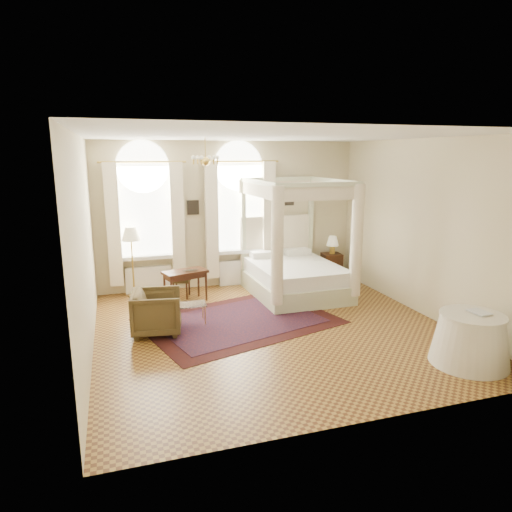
{
  "coord_description": "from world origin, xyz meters",
  "views": [
    {
      "loc": [
        -2.56,
        -7.1,
        3.02
      ],
      "look_at": [
        -0.19,
        0.4,
        1.25
      ],
      "focal_mm": 32.0,
      "sensor_mm": 36.0,
      "label": 1
    }
  ],
  "objects_px": {
    "canopy_bed": "(295,269)",
    "nightstand": "(331,266)",
    "writing_desk": "(185,275)",
    "armchair": "(157,312)",
    "floor_lamp": "(131,237)",
    "stool": "(181,281)",
    "coffee_table": "(191,306)",
    "side_table": "(470,339)"
  },
  "relations": [
    {
      "from": "canopy_bed",
      "to": "nightstand",
      "type": "bearing_deg",
      "value": 34.88
    },
    {
      "from": "writing_desk",
      "to": "armchair",
      "type": "xyz_separation_m",
      "value": [
        -0.73,
        -1.55,
        -0.19
      ]
    },
    {
      "from": "canopy_bed",
      "to": "armchair",
      "type": "height_order",
      "value": "canopy_bed"
    },
    {
      "from": "armchair",
      "to": "floor_lamp",
      "type": "distance_m",
      "value": 2.45
    },
    {
      "from": "canopy_bed",
      "to": "writing_desk",
      "type": "distance_m",
      "value": 2.37
    },
    {
      "from": "nightstand",
      "to": "stool",
      "type": "bearing_deg",
      "value": -174.53
    },
    {
      "from": "stool",
      "to": "coffee_table",
      "type": "height_order",
      "value": "stool"
    },
    {
      "from": "nightstand",
      "to": "writing_desk",
      "type": "distance_m",
      "value": 3.77
    },
    {
      "from": "stool",
      "to": "floor_lamp",
      "type": "height_order",
      "value": "floor_lamp"
    },
    {
      "from": "stool",
      "to": "floor_lamp",
      "type": "xyz_separation_m",
      "value": [
        -0.97,
        0.36,
        0.94
      ]
    },
    {
      "from": "nightstand",
      "to": "floor_lamp",
      "type": "height_order",
      "value": "floor_lamp"
    },
    {
      "from": "writing_desk",
      "to": "stool",
      "type": "bearing_deg",
      "value": 96.1
    },
    {
      "from": "nightstand",
      "to": "stool",
      "type": "relative_size",
      "value": 1.33
    },
    {
      "from": "nightstand",
      "to": "side_table",
      "type": "relative_size",
      "value": 0.57
    },
    {
      "from": "canopy_bed",
      "to": "writing_desk",
      "type": "xyz_separation_m",
      "value": [
        -2.36,
        0.24,
        -0.0
      ]
    },
    {
      "from": "coffee_table",
      "to": "floor_lamp",
      "type": "distance_m",
      "value": 2.37
    },
    {
      "from": "canopy_bed",
      "to": "coffee_table",
      "type": "xyz_separation_m",
      "value": [
        -2.46,
        -1.04,
        -0.24
      ]
    },
    {
      "from": "side_table",
      "to": "coffee_table",
      "type": "bearing_deg",
      "value": 141.74
    },
    {
      "from": "canopy_bed",
      "to": "side_table",
      "type": "xyz_separation_m",
      "value": [
        1.15,
        -3.88,
        -0.19
      ]
    },
    {
      "from": "nightstand",
      "to": "coffee_table",
      "type": "distance_m",
      "value": 4.28
    },
    {
      "from": "writing_desk",
      "to": "coffee_table",
      "type": "distance_m",
      "value": 1.3
    },
    {
      "from": "coffee_table",
      "to": "stool",
      "type": "bearing_deg",
      "value": 87.72
    },
    {
      "from": "stool",
      "to": "side_table",
      "type": "bearing_deg",
      "value": -51.5
    },
    {
      "from": "canopy_bed",
      "to": "nightstand",
      "type": "xyz_separation_m",
      "value": [
        1.34,
        0.93,
        -0.25
      ]
    },
    {
      "from": "coffee_table",
      "to": "writing_desk",
      "type": "bearing_deg",
      "value": 85.49
    },
    {
      "from": "writing_desk",
      "to": "coffee_table",
      "type": "bearing_deg",
      "value": -94.51
    },
    {
      "from": "nightstand",
      "to": "coffee_table",
      "type": "xyz_separation_m",
      "value": [
        -3.8,
        -1.97,
        0.01
      ]
    },
    {
      "from": "armchair",
      "to": "stool",
      "type": "bearing_deg",
      "value": -11.9
    },
    {
      "from": "floor_lamp",
      "to": "side_table",
      "type": "xyz_separation_m",
      "value": [
        4.52,
        -4.82,
        -0.92
      ]
    },
    {
      "from": "canopy_bed",
      "to": "floor_lamp",
      "type": "relative_size",
      "value": 1.65
    },
    {
      "from": "armchair",
      "to": "coffee_table",
      "type": "relative_size",
      "value": 1.49
    },
    {
      "from": "canopy_bed",
      "to": "nightstand",
      "type": "height_order",
      "value": "canopy_bed"
    },
    {
      "from": "side_table",
      "to": "stool",
      "type": "bearing_deg",
      "value": 128.5
    },
    {
      "from": "writing_desk",
      "to": "nightstand",
      "type": "bearing_deg",
      "value": 10.66
    },
    {
      "from": "floor_lamp",
      "to": "side_table",
      "type": "height_order",
      "value": "floor_lamp"
    },
    {
      "from": "stool",
      "to": "coffee_table",
      "type": "relative_size",
      "value": 0.86
    },
    {
      "from": "armchair",
      "to": "side_table",
      "type": "distance_m",
      "value": 4.96
    },
    {
      "from": "armchair",
      "to": "coffee_table",
      "type": "xyz_separation_m",
      "value": [
        0.63,
        0.28,
        -0.05
      ]
    },
    {
      "from": "floor_lamp",
      "to": "stool",
      "type": "bearing_deg",
      "value": -20.18
    },
    {
      "from": "canopy_bed",
      "to": "stool",
      "type": "distance_m",
      "value": 2.47
    },
    {
      "from": "coffee_table",
      "to": "armchair",
      "type": "bearing_deg",
      "value": -156.07
    },
    {
      "from": "stool",
      "to": "armchair",
      "type": "bearing_deg",
      "value": -110.23
    }
  ]
}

